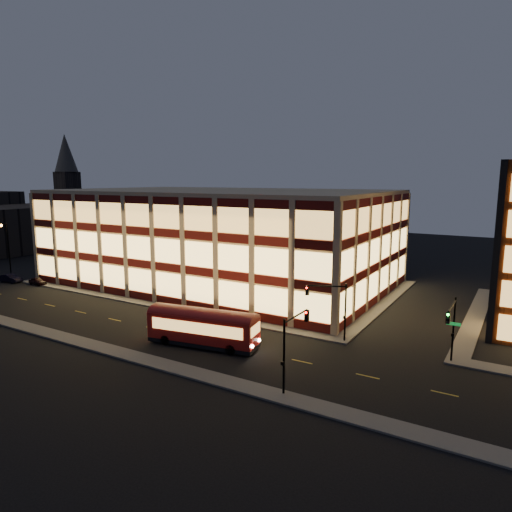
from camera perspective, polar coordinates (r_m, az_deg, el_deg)
The scene contains 16 objects.
ground at distance 58.68m, azimuth -11.56°, elevation -6.60°, with size 200.00×200.00×0.00m, color black.
sidewalk_office_south at distance 61.35m, azimuth -13.02°, elevation -5.86°, with size 54.00×2.00×0.15m, color #514F4C.
sidewalk_office_east at distance 62.48m, azimuth 15.66°, elevation -5.69°, with size 2.00×30.00×0.15m, color #514F4C.
sidewalk_tower_west at distance 60.73m, azimuth 25.77°, elevation -6.75°, with size 2.00×30.00×0.15m, color #514F4C.
sidewalk_near at distance 50.34m, azimuth -21.70°, elevation -9.77°, with size 100.00×2.00×0.15m, color #514F4C.
office_building at distance 71.96m, azimuth -4.40°, elevation 2.47°, with size 50.45×30.45×14.50m.
bg_building_a at distance 117.10m, azimuth -28.44°, elevation 3.00°, with size 18.00×28.00×10.00m, color #2D2621.
church_tower at distance 135.66m, azimuth -22.34°, elevation 5.90°, with size 5.00×5.00×18.00m, color #2D2621.
church_spire at distance 135.64m, azimuth -22.73°, elevation 11.80°, with size 6.00×6.00×10.00m, color #4C473F.
traffic_signal_far at distance 46.24m, azimuth 9.40°, elevation -5.67°, with size 3.79×1.87×6.00m.
traffic_signal_right at distance 42.80m, azimuth 23.28°, elevation -7.62°, with size 1.20×4.37×6.00m.
traffic_signal_near at distance 35.88m, azimuth 4.62°, elevation -10.10°, with size 0.32×4.45×6.00m.
street_lamp_a at distance 84.41m, azimuth -28.65°, elevation 1.15°, with size 0.44×1.22×9.02m.
trolley_bus at distance 45.38m, azimuth -6.66°, elevation -8.59°, with size 11.34×4.50×3.74m.
parked_car_0 at distance 78.26m, azimuth -25.64°, elevation -2.86°, with size 1.32×3.27×1.11m, color black.
parked_car_1 at distance 82.03m, azimuth -28.37°, elevation -2.46°, with size 1.39×4.00×1.32m, color black.
Camera 1 is at (38.30, -41.38, 16.25)m, focal length 32.00 mm.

